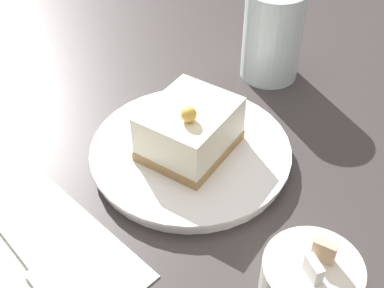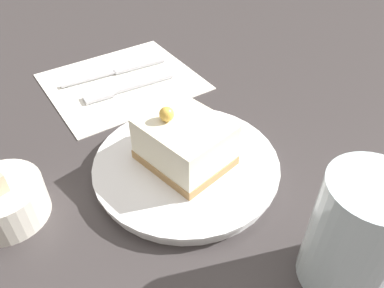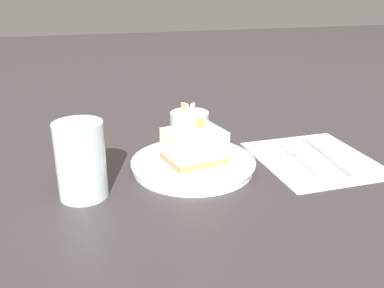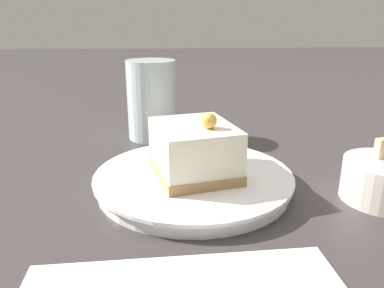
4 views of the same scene
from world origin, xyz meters
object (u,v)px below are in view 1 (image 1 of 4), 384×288
object	(u,v)px
fork	(26,257)
drinking_glass	(273,34)
sugar_bowl	(310,281)
cake_slice	(190,129)
plate	(191,153)

from	to	relation	value
fork	drinking_glass	distance (m)	0.41
sugar_bowl	cake_slice	bearing A→B (deg)	-102.00
plate	fork	xyz separation A→B (m)	(0.21, -0.00, -0.01)
cake_slice	fork	size ratio (longest dim) A/B	0.77
drinking_glass	fork	bearing A→B (deg)	6.68
fork	sugar_bowl	bearing A→B (deg)	130.67
plate	fork	world-z (taller)	plate
plate	drinking_glass	distance (m)	0.21
fork	plate	bearing A→B (deg)	-179.22
cake_slice	drinking_glass	distance (m)	0.20
plate	cake_slice	bearing A→B (deg)	20.19
fork	drinking_glass	size ratio (longest dim) A/B	1.23
plate	fork	size ratio (longest dim) A/B	1.49
drinking_glass	cake_slice	bearing A→B (deg)	14.92
fork	sugar_bowl	distance (m)	0.26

